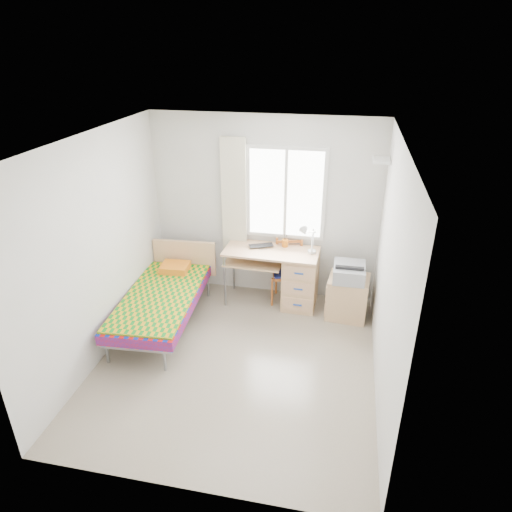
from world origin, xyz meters
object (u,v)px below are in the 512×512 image
Objects in this scene: bed at (164,297)px; cabinet at (347,297)px; chair at (288,268)px; printer at (349,272)px; desk at (296,276)px.

bed is 2.47m from cabinet.
cabinet is at bearing 12.22° from bed.
chair reaches higher than printer.
desk is 2.78× the size of printer.
desk is 2.27× the size of cabinet.
bed is 3.39× the size of cabinet.
chair is at bearing 161.05° from printer.
cabinet is at bearing 58.79° from printer.
printer is (0.85, -0.29, 0.17)m from chair.
chair is 0.92m from printer.
printer is (2.37, 0.65, 0.28)m from bed.
desk is 1.45× the size of chair.
bed is 4.15× the size of printer.
cabinet is 0.40m from printer.
printer reaches higher than cabinet.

